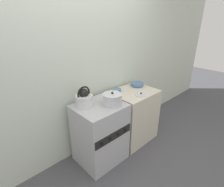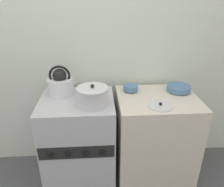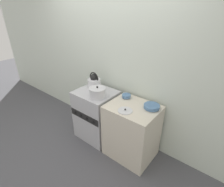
{
  "view_description": "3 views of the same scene",
  "coord_description": "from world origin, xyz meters",
  "views": [
    {
      "loc": [
        -1.2,
        -1.25,
        1.83
      ],
      "look_at": [
        0.22,
        0.27,
        0.93
      ],
      "focal_mm": 28.0,
      "sensor_mm": 36.0,
      "label": 1
    },
    {
      "loc": [
        0.18,
        -1.33,
        1.63
      ],
      "look_at": [
        0.29,
        0.29,
        0.87
      ],
      "focal_mm": 35.0,
      "sensor_mm": 36.0,
      "label": 2
    },
    {
      "loc": [
        1.7,
        -1.43,
        2.05
      ],
      "look_at": [
        0.31,
        0.28,
        0.9
      ],
      "focal_mm": 28.0,
      "sensor_mm": 36.0,
      "label": 3
    }
  ],
  "objects": [
    {
      "name": "counter",
      "position": [
        0.68,
        0.28,
        0.41
      ],
      "size": [
        0.67,
        0.55,
        0.83
      ],
      "color": "beige",
      "rests_on": "ground_plane"
    },
    {
      "name": "stove",
      "position": [
        0.0,
        0.26,
        0.42
      ],
      "size": [
        0.6,
        0.55,
        0.84
      ],
      "color": "#B2B2B7",
      "rests_on": "ground_plane"
    },
    {
      "name": "loose_pot_lid",
      "position": [
        0.65,
        0.13,
        0.83
      ],
      "size": [
        0.19,
        0.19,
        0.03
      ],
      "color": "silver",
      "rests_on": "counter"
    },
    {
      "name": "wall_back",
      "position": [
        0.0,
        0.62,
        1.25
      ],
      "size": [
        7.0,
        0.06,
        2.5
      ],
      "color": "silver",
      "rests_on": "ground_plane"
    },
    {
      "name": "cooking_pot",
      "position": [
        0.14,
        0.17,
        0.91
      ],
      "size": [
        0.24,
        0.24,
        0.17
      ],
      "color": "silver",
      "rests_on": "stove"
    },
    {
      "name": "enamel_bowl",
      "position": [
        0.89,
        0.39,
        0.86
      ],
      "size": [
        0.21,
        0.21,
        0.05
      ],
      "color": "#4C729E",
      "rests_on": "counter"
    },
    {
      "name": "kettle",
      "position": [
        -0.13,
        0.38,
        0.93
      ],
      "size": [
        0.26,
        0.21,
        0.26
      ],
      "color": "silver",
      "rests_on": "stove"
    },
    {
      "name": "small_ceramic_bowl",
      "position": [
        0.46,
        0.42,
        0.86
      ],
      "size": [
        0.13,
        0.13,
        0.05
      ],
      "color": "#4C729E",
      "rests_on": "counter"
    }
  ]
}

